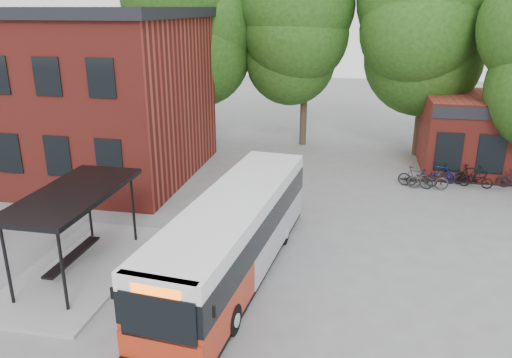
% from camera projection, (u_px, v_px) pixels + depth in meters
% --- Properties ---
extents(ground, '(100.00, 100.00, 0.00)m').
position_uv_depth(ground, '(218.00, 269.00, 17.07)').
color(ground, slate).
extents(station_building, '(18.40, 10.40, 8.50)m').
position_uv_depth(station_building, '(25.00, 91.00, 26.46)').
color(station_building, maroon).
rests_on(station_building, ground).
extents(bus_shelter, '(3.60, 7.00, 2.90)m').
position_uv_depth(bus_shelter, '(77.00, 232.00, 16.52)').
color(bus_shelter, black).
rests_on(bus_shelter, ground).
extents(bike_rail, '(5.20, 0.10, 0.38)m').
position_uv_depth(bike_rail, '(454.00, 185.00, 24.53)').
color(bike_rail, black).
rests_on(bike_rail, ground).
extents(tree_0, '(7.92, 7.92, 11.00)m').
position_uv_depth(tree_0, '(192.00, 57.00, 31.22)').
color(tree_0, '#1D4211').
rests_on(tree_0, ground).
extents(tree_1, '(7.92, 7.92, 10.40)m').
position_uv_depth(tree_1, '(305.00, 63.00, 30.93)').
color(tree_1, '#1D4211').
rests_on(tree_1, ground).
extents(tree_2, '(7.92, 7.92, 11.00)m').
position_uv_depth(tree_2, '(425.00, 62.00, 28.59)').
color(tree_2, '#1D4211').
rests_on(tree_2, ground).
extents(city_bus, '(3.35, 10.99, 2.75)m').
position_uv_depth(city_bus, '(235.00, 236.00, 16.35)').
color(city_bus, '#B02B13').
rests_on(city_bus, ground).
extents(bicycle_0, '(1.53, 0.57, 0.80)m').
position_uv_depth(bicycle_0, '(422.00, 178.00, 24.87)').
color(bicycle_0, black).
rests_on(bicycle_0, ground).
extents(bicycle_1, '(1.80, 1.06, 1.04)m').
position_uv_depth(bicycle_1, '(416.00, 177.00, 24.64)').
color(bicycle_1, black).
rests_on(bicycle_1, ground).
extents(bicycle_2, '(1.93, 0.72, 1.00)m').
position_uv_depth(bicycle_2, '(428.00, 179.00, 24.42)').
color(bicycle_2, '#35312C').
rests_on(bicycle_2, ground).
extents(bicycle_3, '(1.75, 1.03, 1.02)m').
position_uv_depth(bicycle_3, '(439.00, 173.00, 25.38)').
color(bicycle_3, navy).
rests_on(bicycle_3, ground).
extents(bicycle_4, '(1.65, 0.82, 0.83)m').
position_uv_depth(bicycle_4, '(476.00, 179.00, 24.68)').
color(bicycle_4, black).
rests_on(bicycle_4, ground).
extents(bicycle_5, '(1.81, 0.94, 1.04)m').
position_uv_depth(bicycle_5, '(470.00, 174.00, 25.09)').
color(bicycle_5, black).
rests_on(bicycle_5, ground).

